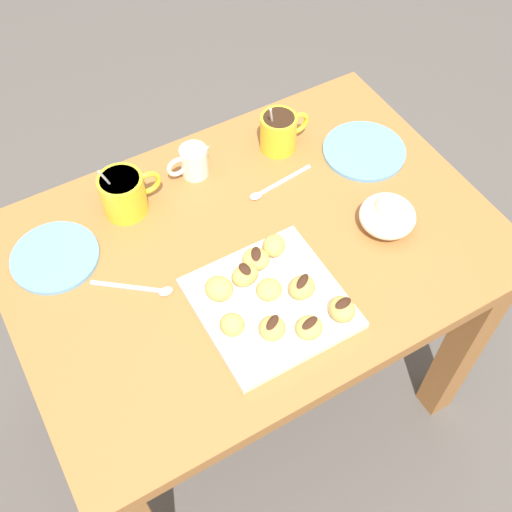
# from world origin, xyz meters

# --- Properties ---
(ground_plane) EXTENTS (8.00, 8.00, 0.00)m
(ground_plane) POSITION_xyz_m (0.00, 0.00, 0.00)
(ground_plane) COLOR #514C47
(dining_table) EXTENTS (0.99, 0.70, 0.71)m
(dining_table) POSITION_xyz_m (0.00, 0.00, 0.57)
(dining_table) COLOR #A36633
(dining_table) RESTS_ON ground_plane
(pastry_plate_square) EXTENTS (0.27, 0.27, 0.02)m
(pastry_plate_square) POSITION_xyz_m (-0.04, -0.15, 0.72)
(pastry_plate_square) COLOR white
(pastry_plate_square) RESTS_ON dining_table
(coffee_mug_yellow_left) EXTENTS (0.13, 0.09, 0.14)m
(coffee_mug_yellow_left) POSITION_xyz_m (-0.19, 0.21, 0.76)
(coffee_mug_yellow_left) COLOR yellow
(coffee_mug_yellow_left) RESTS_ON dining_table
(coffee_mug_yellow_right) EXTENTS (0.12, 0.08, 0.14)m
(coffee_mug_yellow_right) POSITION_xyz_m (0.19, 0.21, 0.76)
(coffee_mug_yellow_right) COLOR yellow
(coffee_mug_yellow_right) RESTS_ON dining_table
(cream_pitcher_white) EXTENTS (0.10, 0.06, 0.07)m
(cream_pitcher_white) POSITION_xyz_m (-0.02, 0.23, 0.75)
(cream_pitcher_white) COLOR white
(cream_pitcher_white) RESTS_ON dining_table
(ice_cream_bowl) EXTENTS (0.12, 0.12, 0.09)m
(ice_cream_bowl) POSITION_xyz_m (0.26, -0.10, 0.75)
(ice_cream_bowl) COLOR white
(ice_cream_bowl) RESTS_ON dining_table
(saucer_sky_left) EXTENTS (0.18, 0.18, 0.01)m
(saucer_sky_left) POSITION_xyz_m (-0.36, 0.16, 0.72)
(saucer_sky_left) COLOR #66A8DB
(saucer_sky_left) RESTS_ON dining_table
(saucer_sky_right) EXTENTS (0.19, 0.19, 0.01)m
(saucer_sky_right) POSITION_xyz_m (0.35, 0.10, 0.72)
(saucer_sky_right) COLOR #66A8DB
(saucer_sky_right) RESTS_ON dining_table
(loose_spoon_near_saucer) EXTENTS (0.16, 0.03, 0.01)m
(loose_spoon_near_saucer) POSITION_xyz_m (0.11, 0.11, 0.71)
(loose_spoon_near_saucer) COLOR silver
(loose_spoon_near_saucer) RESTS_ON dining_table
(loose_spoon_by_plate) EXTENTS (0.13, 0.11, 0.01)m
(loose_spoon_by_plate) POSITION_xyz_m (-0.24, 0.01, 0.71)
(loose_spoon_by_plate) COLOR silver
(loose_spoon_by_plate) RESTS_ON dining_table
(beignet_0) EXTENTS (0.06, 0.06, 0.03)m
(beignet_0) POSITION_xyz_m (-0.04, -0.13, 0.74)
(beignet_0) COLOR #DBA351
(beignet_0) RESTS_ON pastry_plate_square
(beignet_1) EXTENTS (0.06, 0.06, 0.03)m
(beignet_1) POSITION_xyz_m (-0.02, -0.24, 0.74)
(beignet_1) COLOR #DBA351
(beignet_1) RESTS_ON pastry_plate_square
(chocolate_drizzle_1) EXTENTS (0.04, 0.03, 0.00)m
(chocolate_drizzle_1) POSITION_xyz_m (-0.02, -0.24, 0.76)
(chocolate_drizzle_1) COLOR #381E11
(chocolate_drizzle_1) RESTS_ON beignet_1
(beignet_2) EXTENTS (0.07, 0.07, 0.04)m
(beignet_2) POSITION_xyz_m (-0.08, -0.21, 0.75)
(beignet_2) COLOR #DBA351
(beignet_2) RESTS_ON pastry_plate_square
(chocolate_drizzle_2) EXTENTS (0.04, 0.03, 0.00)m
(chocolate_drizzle_2) POSITION_xyz_m (-0.08, -0.21, 0.77)
(chocolate_drizzle_2) COLOR #381E11
(chocolate_drizzle_2) RESTS_ON beignet_2
(beignet_3) EXTENTS (0.06, 0.06, 0.04)m
(beignet_3) POSITION_xyz_m (0.05, -0.24, 0.75)
(beignet_3) COLOR #DBA351
(beignet_3) RESTS_ON pastry_plate_square
(chocolate_drizzle_3) EXTENTS (0.04, 0.02, 0.00)m
(chocolate_drizzle_3) POSITION_xyz_m (0.05, -0.24, 0.77)
(chocolate_drizzle_3) COLOR #381E11
(chocolate_drizzle_3) RESTS_ON beignet_3
(beignet_4) EXTENTS (0.06, 0.06, 0.04)m
(beignet_4) POSITION_xyz_m (0.01, -0.16, 0.75)
(beignet_4) COLOR #DBA351
(beignet_4) RESTS_ON pastry_plate_square
(chocolate_drizzle_4) EXTENTS (0.04, 0.03, 0.00)m
(chocolate_drizzle_4) POSITION_xyz_m (0.01, -0.16, 0.77)
(chocolate_drizzle_4) COLOR #381E11
(chocolate_drizzle_4) RESTS_ON beignet_4
(beignet_5) EXTENTS (0.07, 0.07, 0.03)m
(beignet_5) POSITION_xyz_m (-0.03, -0.06, 0.74)
(beignet_5) COLOR #DBA351
(beignet_5) RESTS_ON pastry_plate_square
(chocolate_drizzle_5) EXTENTS (0.03, 0.04, 0.00)m
(chocolate_drizzle_5) POSITION_xyz_m (-0.03, -0.06, 0.76)
(chocolate_drizzle_5) COLOR #381E11
(chocolate_drizzle_5) RESTS_ON beignet_5
(beignet_6) EXTENTS (0.06, 0.06, 0.04)m
(beignet_6) POSITION_xyz_m (-0.14, -0.16, 0.75)
(beignet_6) COLOR #DBA351
(beignet_6) RESTS_ON pastry_plate_square
(beignet_7) EXTENTS (0.07, 0.07, 0.04)m
(beignet_7) POSITION_xyz_m (-0.12, -0.08, 0.75)
(beignet_7) COLOR #DBA351
(beignet_7) RESTS_ON pastry_plate_square
(beignet_8) EXTENTS (0.06, 0.05, 0.04)m
(beignet_8) POSITION_xyz_m (-0.06, -0.08, 0.75)
(beignet_8) COLOR #DBA351
(beignet_8) RESTS_ON pastry_plate_square
(chocolate_drizzle_8) EXTENTS (0.02, 0.03, 0.00)m
(chocolate_drizzle_8) POSITION_xyz_m (-0.06, -0.08, 0.77)
(chocolate_drizzle_8) COLOR #381E11
(chocolate_drizzle_8) RESTS_ON beignet_8
(beignet_9) EXTENTS (0.07, 0.07, 0.04)m
(beignet_9) POSITION_xyz_m (0.02, -0.05, 0.75)
(beignet_9) COLOR #DBA351
(beignet_9) RESTS_ON pastry_plate_square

